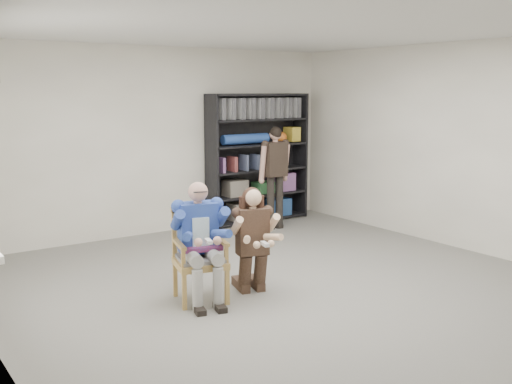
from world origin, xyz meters
TOP-DOWN VIEW (x-y plane):
  - room_shell at (0.00, 0.00)m, footprint 6.00×7.00m
  - floor at (0.00, 0.00)m, footprint 6.00×7.00m
  - armchair at (-0.98, 0.49)m, footprint 0.68×0.66m
  - seated_man at (-0.98, 0.49)m, footprint 0.71×0.86m
  - kneeling_woman at (-0.40, 0.37)m, footprint 0.66×0.87m
  - bookshelf at (1.70, 3.28)m, footprint 1.80×0.38m
  - standing_man at (1.60, 2.67)m, footprint 0.50×0.28m

SIDE VIEW (x-z plane):
  - floor at x=0.00m, z-range -0.01..0.01m
  - armchair at x=-0.98m, z-range 0.00..0.96m
  - kneeling_woman at x=-0.40m, z-range 0.00..1.15m
  - seated_man at x=-0.98m, z-range 0.00..1.25m
  - standing_man at x=1.60m, z-range 0.00..1.61m
  - bookshelf at x=1.70m, z-range 0.00..2.10m
  - room_shell at x=0.00m, z-range 0.00..2.80m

